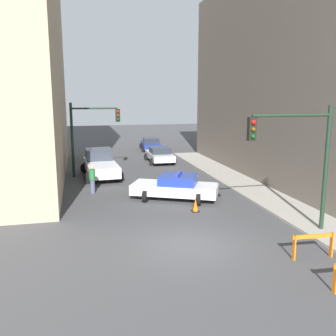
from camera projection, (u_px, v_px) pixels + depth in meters
The scene contains 11 objects.
ground_plane at pixel (189, 245), 14.48m from camera, with size 120.00×120.00×0.00m, color #424244.
sidewalk_right at pixel (329, 230), 15.89m from camera, with size 2.40×44.00×0.12m.
traffic_light_near at pixel (302, 150), 14.99m from camera, with size 3.64×0.35×5.20m.
traffic_light_far at pixel (88, 129), 26.07m from camera, with size 3.44×0.35×5.20m.
police_car at pixel (176, 187), 20.63m from camera, with size 5.03×3.74×1.52m.
white_truck at pixel (100, 164), 26.46m from camera, with size 2.84×5.50×1.90m.
parked_car_near at pixel (160, 155), 32.12m from camera, with size 2.30×4.31×1.31m.
parked_car_mid at pixel (151, 144), 39.36m from camera, with size 2.51×4.44×1.31m.
pedestrian_crossing at pixel (92, 179), 21.91m from camera, with size 0.51×0.51×1.66m.
barrier_mid at pixel (313, 242), 13.16m from camera, with size 1.60×0.25×0.90m.
traffic_cone at pixel (195, 205), 18.56m from camera, with size 0.36×0.36×0.66m.
Camera 1 is at (-3.97, -13.08, 5.69)m, focal length 40.00 mm.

